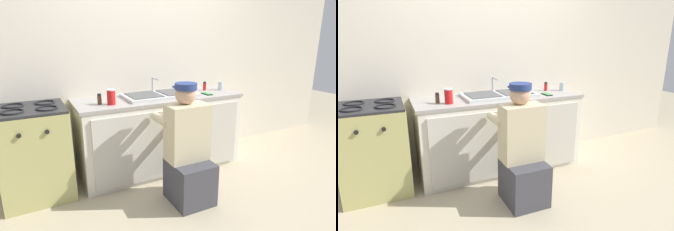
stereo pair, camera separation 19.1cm
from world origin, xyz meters
TOP-DOWN VIEW (x-y plane):
  - ground_plane at (0.00, 0.00)m, footprint 12.00×12.00m
  - back_wall at (0.00, 0.65)m, footprint 6.00×0.10m
  - counter_cabinet at (0.00, 0.29)m, footprint 1.81×0.62m
  - countertop at (0.00, 0.30)m, footprint 1.85×0.62m
  - sink_double_basin at (0.00, 0.30)m, footprint 0.80×0.44m
  - stove_range at (-1.30, 0.30)m, footprint 0.61×0.62m
  - plumber_person at (-0.06, -0.43)m, footprint 0.42×0.61m
  - cell_phone at (0.53, 0.15)m, footprint 0.07×0.14m
  - water_glass at (0.83, 0.30)m, footprint 0.06×0.06m
  - soda_cup_red at (-0.58, 0.17)m, footprint 0.08×0.08m
  - spice_bottle_pepper at (-0.68, 0.24)m, footprint 0.04×0.04m
  - spice_bottle_red at (0.64, 0.37)m, footprint 0.04×0.04m

SIDE VIEW (x-z plane):
  - ground_plane at x=0.00m, z-range 0.00..0.00m
  - counter_cabinet at x=0.00m, z-range 0.00..0.82m
  - stove_range at x=-1.30m, z-range 0.00..0.89m
  - plumber_person at x=-0.06m, z-range -0.09..1.01m
  - countertop at x=0.00m, z-range 0.82..0.85m
  - cell_phone at x=0.53m, z-range 0.85..0.87m
  - sink_double_basin at x=0.00m, z-range 0.78..0.97m
  - water_glass at x=0.83m, z-range 0.85..0.95m
  - spice_bottle_pepper at x=-0.68m, z-range 0.85..0.96m
  - spice_bottle_red at x=0.64m, z-range 0.85..0.96m
  - soda_cup_red at x=-0.58m, z-range 0.85..1.01m
  - back_wall at x=0.00m, z-range 0.00..2.50m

